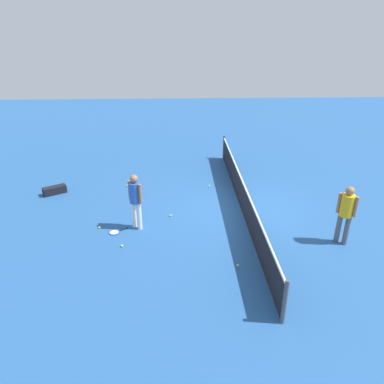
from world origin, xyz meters
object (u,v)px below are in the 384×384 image
Objects in this scene: player_far_side at (346,211)px; tennis_ball_baseline at (122,246)px; player_near_side at (135,197)px; tennis_ball_by_net at (99,228)px; tennis_ball_stray_left at (127,186)px; equipment_bag at (54,190)px; tennis_racket_near_player at (115,232)px; tennis_ball_near_player at (209,186)px; tennis_ball_stray_right at (238,265)px; tennis_ball_midcourt at (170,216)px.

player_far_side is 6.14m from tennis_ball_baseline.
tennis_ball_by_net is (0.01, -1.13, -0.98)m from player_near_side.
tennis_ball_by_net is (-1.04, -6.87, -0.98)m from player_far_side.
tennis_ball_by_net is at bearing -8.21° from tennis_ball_stray_left.
player_far_side is at bearing 68.38° from equipment_bag.
tennis_ball_near_player reaches higher than tennis_racket_near_player.
tennis_ball_stray_right is (2.02, 3.86, 0.00)m from tennis_ball_by_net.
player_near_side is 2.05× the size of equipment_bag.
player_near_side reaches higher than tennis_ball_near_player.
tennis_ball_stray_left is at bearing -122.68° from player_far_side.
tennis_ball_near_player is 1.00× the size of tennis_ball_baseline.
equipment_bag is at bearing -127.31° from tennis_ball_stray_right.
tennis_ball_baseline is (3.93, -2.73, 0.00)m from tennis_ball_near_player.
player_far_side reaches higher than tennis_ball_stray_left.
equipment_bag is (-1.86, -4.21, 0.11)m from tennis_ball_midcourt.
player_far_side is 6.49m from tennis_racket_near_player.
tennis_ball_baseline is (-0.02, -6.06, -0.98)m from player_far_side.
player_near_side is at bearing 90.58° from tennis_ball_by_net.
tennis_ball_near_player is (-3.95, -3.33, -0.98)m from player_far_side.
player_near_side is 2.91× the size of tennis_racket_near_player.
tennis_ball_stray_left is at bearing -174.92° from tennis_ball_baseline.
tennis_ball_by_net is at bearing -98.58° from player_far_side.
player_far_side is 25.76× the size of tennis_ball_stray_right.
player_far_side reaches higher than tennis_racket_near_player.
tennis_ball_midcourt is 0.08× the size of equipment_bag.
tennis_ball_stray_right reaches higher than tennis_racket_near_player.
player_near_side is 25.76× the size of tennis_ball_midcourt.
tennis_ball_midcourt is 3.20m from tennis_ball_stray_right.
player_near_side is at bearing 12.66° from tennis_ball_stray_left.
tennis_ball_stray_left reaches higher than tennis_racket_near_player.
player_far_side is 7.01m from tennis_ball_by_net.
equipment_bag is (-3.53, -2.91, 0.11)m from tennis_ball_baseline.
equipment_bag is at bearing -140.18° from tennis_ball_by_net.
tennis_ball_midcourt is at bearing -109.65° from player_far_side.
tennis_ball_midcourt is (-0.66, 2.11, 0.00)m from tennis_ball_by_net.
tennis_ball_near_player is at bearing 94.04° from equipment_bag.
tennis_ball_baseline is at bearing 21.23° from tennis_racket_near_player.
tennis_ball_near_player is 4.78m from tennis_ball_baseline.
tennis_ball_near_player and tennis_ball_midcourt have the same top height.
tennis_ball_midcourt is 2.94m from tennis_ball_stray_left.
equipment_bag is (0.57, -2.54, 0.11)m from tennis_ball_stray_left.
equipment_bag is (0.40, -5.63, 0.11)m from tennis_ball_near_player.
player_near_side is at bearing -39.59° from tennis_ball_near_player.
tennis_ball_near_player is at bearing 129.50° from tennis_ball_by_net.
tennis_ball_baseline is at bearing -108.23° from tennis_ball_stray_right.
player_far_side is 7.69m from tennis_ball_stray_left.
tennis_ball_stray_right is at bearing 62.34° from tennis_ball_by_net.
player_far_side is at bearing 89.83° from tennis_ball_baseline.
tennis_ball_stray_left is 0.08× the size of equipment_bag.
tennis_ball_stray_left is (-2.42, -1.67, 0.00)m from tennis_ball_midcourt.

